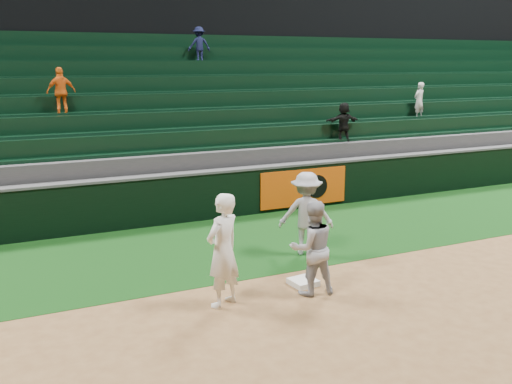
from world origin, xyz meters
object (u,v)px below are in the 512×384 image
Objects in this scene: base_coach at (306,214)px; first_base at (303,282)px; first_baseman at (223,250)px; baserunner at (312,248)px.

first_base is at bearing 85.89° from base_coach.
first_baseman is at bearing 60.46° from base_coach.
baserunner is (1.57, -0.19, -0.12)m from first_baseman.
baserunner is 0.95× the size of base_coach.
first_base is at bearing 159.26° from first_baseman.
baserunner is 2.08m from base_coach.
first_baseman reaches higher than base_coach.
first_baseman is (-1.63, -0.21, 0.90)m from first_base.
baserunner is at bearing 90.01° from base_coach.
first_baseman is at bearing -172.69° from first_base.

